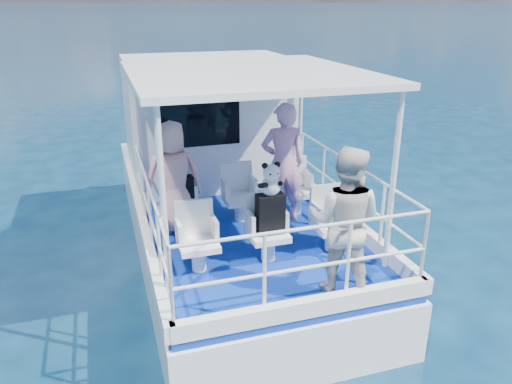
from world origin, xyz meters
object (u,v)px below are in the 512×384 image
backpack_center (270,214)px  passenger_port_fwd (174,178)px  passenger_stbd_aft (345,222)px  panda (271,179)px

backpack_center → passenger_port_fwd: bearing=128.9°
passenger_port_fwd → passenger_stbd_aft: size_ratio=0.94×
passenger_port_fwd → passenger_stbd_aft: passenger_stbd_aft is taller
passenger_port_fwd → backpack_center: (1.00, -1.25, -0.17)m
panda → passenger_port_fwd: bearing=128.9°
passenger_stbd_aft → passenger_port_fwd: bearing=-17.0°
passenger_stbd_aft → panda: size_ratio=4.15×
backpack_center → passenger_stbd_aft: bearing=-60.3°
backpack_center → panda: (0.00, -0.00, 0.46)m
passenger_port_fwd → panda: size_ratio=3.89×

